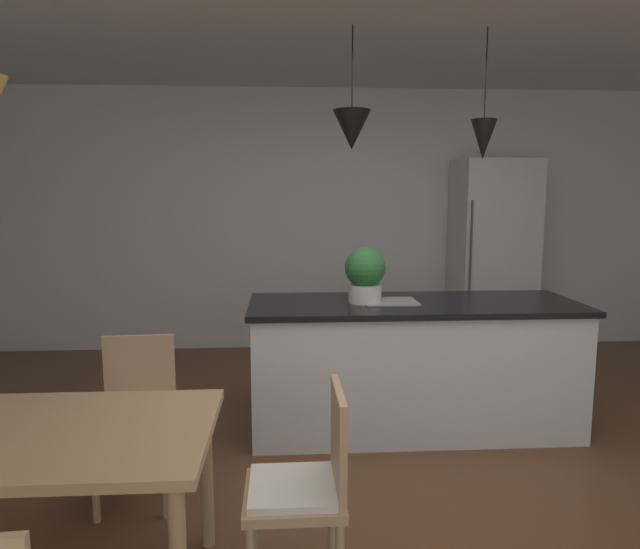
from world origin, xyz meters
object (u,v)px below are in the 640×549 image
(refrigerator, at_px, (492,258))
(potted_plant_on_island, at_px, (365,273))
(kitchen_island, at_px, (413,364))
(chair_kitchen_end, at_px, (306,484))
(chair_far_right, at_px, (136,414))

(refrigerator, xyz_separation_m, potted_plant_on_island, (-1.56, -1.84, 0.12))
(kitchen_island, relative_size, refrigerator, 1.15)
(chair_kitchen_end, relative_size, potted_plant_on_island, 2.30)
(kitchen_island, relative_size, potted_plant_on_island, 5.95)
(potted_plant_on_island, bearing_deg, chair_far_right, -148.11)
(kitchen_island, xyz_separation_m, refrigerator, (1.22, 1.84, 0.52))
(potted_plant_on_island, bearing_deg, kitchen_island, -0.00)
(chair_kitchen_end, xyz_separation_m, kitchen_island, (0.80, 1.63, -0.01))
(refrigerator, relative_size, potted_plant_on_island, 5.19)
(kitchen_island, bearing_deg, chair_far_right, -153.62)
(refrigerator, bearing_deg, potted_plant_on_island, -130.36)
(chair_far_right, relative_size, potted_plant_on_island, 2.30)
(chair_far_right, height_order, chair_kitchen_end, same)
(chair_kitchen_end, bearing_deg, kitchen_island, 63.78)
(chair_far_right, relative_size, kitchen_island, 0.39)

